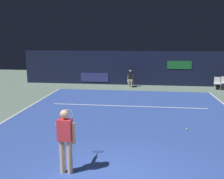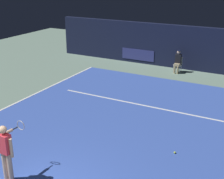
# 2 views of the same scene
# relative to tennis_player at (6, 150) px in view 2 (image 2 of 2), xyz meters

# --- Properties ---
(ground_plane) EXTENTS (33.29, 33.29, 0.00)m
(ground_plane) POSITION_rel_tennis_player_xyz_m (1.24, 4.57, -0.99)
(ground_plane) COLOR slate
(court_surface) EXTENTS (10.42, 12.37, 0.01)m
(court_surface) POSITION_rel_tennis_player_xyz_m (1.24, 4.57, -0.98)
(court_surface) COLOR #3856B2
(court_surface) RESTS_ON ground
(line_sideline_right) EXTENTS (0.10, 12.37, 0.01)m
(line_sideline_right) POSITION_rel_tennis_player_xyz_m (-3.91, 4.57, -0.97)
(line_sideline_right) COLOR white
(line_sideline_right) RESTS_ON court_surface
(line_service) EXTENTS (8.12, 0.10, 0.01)m
(line_service) POSITION_rel_tennis_player_xyz_m (1.24, 6.73, -0.97)
(line_service) COLOR white
(line_service) RESTS_ON court_surface
(back_wall) EXTENTS (17.32, 0.33, 2.60)m
(back_wall) POSITION_rel_tennis_player_xyz_m (1.24, 13.19, 0.31)
(back_wall) COLOR #141933
(back_wall) RESTS_ON ground
(tennis_player) EXTENTS (0.58, 0.95, 1.73)m
(tennis_player) POSITION_rel_tennis_player_xyz_m (0.00, 0.00, 0.00)
(tennis_player) COLOR #DBAD89
(tennis_player) RESTS_ON ground
(line_judge_on_chair) EXTENTS (0.46, 0.54, 1.32)m
(line_judge_on_chair) POSITION_rel_tennis_player_xyz_m (1.09, 12.23, -0.30)
(line_judge_on_chair) COLOR white
(line_judge_on_chair) RESTS_ON ground
(tennis_ball) EXTENTS (0.07, 0.07, 0.07)m
(tennis_ball) POSITION_rel_tennis_player_xyz_m (3.70, 3.55, -0.94)
(tennis_ball) COLOR #CCE033
(tennis_ball) RESTS_ON court_surface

